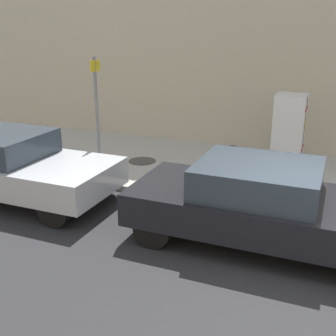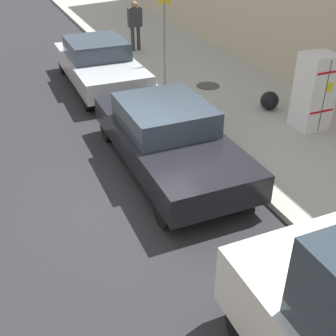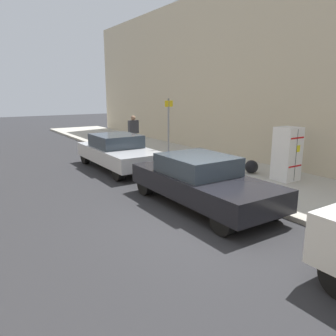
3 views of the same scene
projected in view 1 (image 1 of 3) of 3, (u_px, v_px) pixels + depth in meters
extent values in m
plane|color=#28282B|center=(312.00, 272.00, 6.19)|extent=(80.00, 80.00, 0.00)
cube|color=#B2ADA0|center=(326.00, 183.00, 9.51)|extent=(4.15, 44.00, 0.12)
cube|color=white|center=(289.00, 132.00, 10.10)|extent=(0.74, 0.70, 1.80)
cube|color=black|center=(304.00, 133.00, 9.97)|extent=(0.01, 0.01, 1.71)
cube|color=yellow|center=(305.00, 123.00, 9.98)|extent=(0.16, 0.01, 0.22)
cube|color=red|center=(307.00, 109.00, 9.78)|extent=(0.66, 0.01, 0.05)
cube|color=red|center=(302.00, 148.00, 10.09)|extent=(0.66, 0.01, 0.05)
cylinder|color=#47443F|center=(142.00, 161.00, 10.83)|extent=(0.70, 0.70, 0.02)
cylinder|color=slate|center=(97.00, 117.00, 9.53)|extent=(0.07, 0.07, 2.68)
cube|color=yellow|center=(95.00, 66.00, 9.16)|extent=(0.36, 0.02, 0.24)
sphere|color=black|center=(232.00, 155.00, 10.55)|extent=(0.49, 0.49, 0.49)
cube|color=silver|center=(10.00, 170.00, 8.75)|extent=(1.90, 4.53, 0.55)
cylinder|color=black|center=(102.00, 180.00, 8.94)|extent=(0.22, 0.65, 0.65)
cylinder|color=black|center=(54.00, 210.00, 7.51)|extent=(0.22, 0.65, 0.65)
cube|color=black|center=(270.00, 211.00, 6.81)|extent=(1.89, 4.58, 0.55)
cube|color=#2D3842|center=(258.00, 178.00, 6.73)|extent=(1.66, 1.92, 0.50)
cylinder|color=black|center=(188.00, 193.00, 8.23)|extent=(0.22, 0.64, 0.64)
cylinder|color=black|center=(153.00, 229.00, 6.81)|extent=(0.22, 0.64, 0.64)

